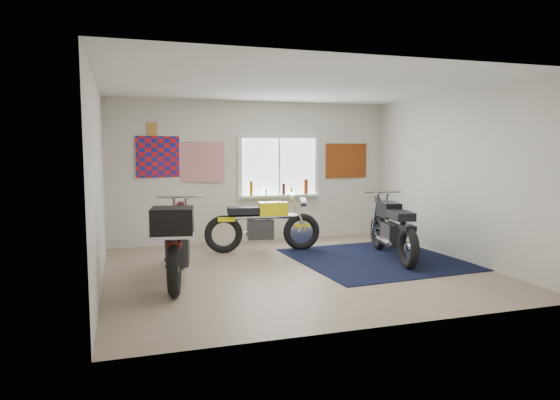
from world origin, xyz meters
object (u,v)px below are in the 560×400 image
object	(u,v)px
yellow_triumph	(263,226)
black_chrome_bike	(392,230)
maroon_tourer	(177,241)
navy_rug	(376,259)

from	to	relation	value
yellow_triumph	black_chrome_bike	xyz separation A→B (m)	(1.87, -1.20, 0.02)
yellow_triumph	maroon_tourer	world-z (taller)	maroon_tourer
navy_rug	yellow_triumph	bearing A→B (deg)	143.26
black_chrome_bike	maroon_tourer	world-z (taller)	maroon_tourer
navy_rug	maroon_tourer	world-z (taller)	maroon_tourer
navy_rug	yellow_triumph	world-z (taller)	yellow_triumph
yellow_triumph	navy_rug	bearing A→B (deg)	-29.73
yellow_triumph	black_chrome_bike	world-z (taller)	black_chrome_bike
maroon_tourer	yellow_triumph	bearing A→B (deg)	-34.52
navy_rug	black_chrome_bike	bearing A→B (deg)	-3.61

